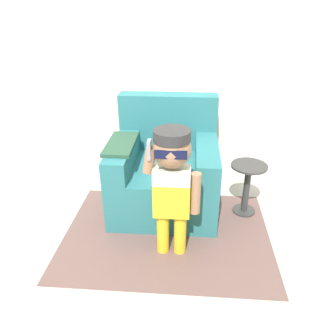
% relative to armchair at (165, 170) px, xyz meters
% --- Properties ---
extents(ground_plane, '(10.00, 10.00, 0.00)m').
position_rel_armchair_xyz_m(ground_plane, '(-0.09, -0.19, -0.34)').
color(ground_plane, '#ADA89E').
extents(wall_back, '(10.00, 0.05, 2.60)m').
position_rel_armchair_xyz_m(wall_back, '(-0.09, 0.62, 0.96)').
color(wall_back, beige).
rests_on(wall_back, ground_plane).
extents(armchair, '(0.95, 0.94, 0.97)m').
position_rel_armchair_xyz_m(armchair, '(0.00, 0.00, 0.00)').
color(armchair, '#286B70').
rests_on(armchair, ground_plane).
extents(person_child, '(0.41, 0.31, 1.00)m').
position_rel_armchair_xyz_m(person_child, '(0.11, -0.70, 0.33)').
color(person_child, gold).
rests_on(person_child, ground_plane).
extents(side_table, '(0.31, 0.31, 0.48)m').
position_rel_armchair_xyz_m(side_table, '(0.74, -0.12, -0.05)').
color(side_table, '#333333').
rests_on(side_table, ground_plane).
extents(rug, '(1.69, 1.27, 0.01)m').
position_rel_armchair_xyz_m(rug, '(0.05, -0.49, -0.34)').
color(rug, brown).
rests_on(rug, ground_plane).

